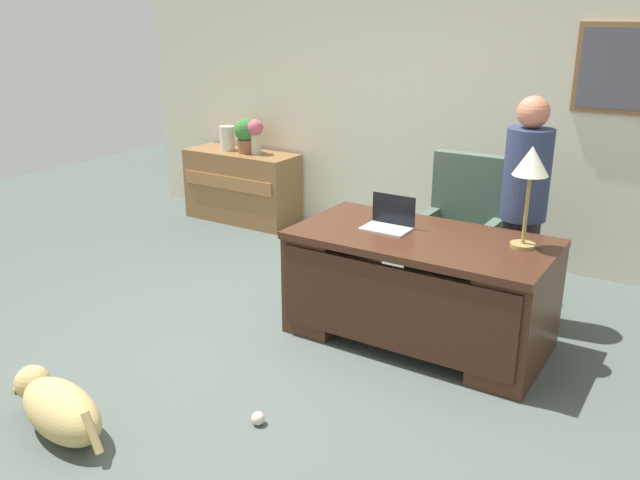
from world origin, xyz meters
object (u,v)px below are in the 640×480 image
Objects in this scene: dog_toy_ball at (258,418)px; person_standing at (523,211)px; dog_lying at (58,408)px; desk_lamp at (531,168)px; laptop at (389,220)px; vase_with_flowers at (255,133)px; armchair at (460,238)px; desk at (418,286)px; credenza at (242,186)px; potted_plant at (246,134)px; vase_empty at (227,138)px; dog_toy_bone at (19,384)px.

person_standing is at bearing 69.11° from dog_toy_ball.
dog_lying is 1.27× the size of desk_lamp.
vase_with_flowers is (-2.32, 1.52, 0.16)m from laptop.
armchair is 14.78× the size of dog_toy_ball.
vase_with_flowers is at bearing 148.59° from desk.
person_standing is (3.25, -0.89, 0.47)m from credenza.
armchair reaches higher than potted_plant.
vase_with_flowers is (0.20, 0.00, 0.60)m from credenza.
dog_toy_bone is at bearing -71.04° from vase_empty.
vase_with_flowers is at bearing 146.82° from laptop.
vase_with_flowers is at bearing 163.78° from person_standing.
dog_toy_bone is at bearing -139.91° from desk_lamp.
dog_toy_bone is at bearing -131.53° from person_standing.
credenza is at bearing -178.94° from potted_plant.
laptop is at bearing -33.18° from vase_with_flowers.
dog_lying is 1.08m from dog_toy_ball.
armchair is 4.43× the size of vase_empty.
person_standing is 6.40× the size of vase_empty.
dog_toy_ball is at bearing -52.59° from vase_with_flowers.
vase_empty is 0.27m from potted_plant.
dog_toy_ball is (-0.32, -1.38, -0.37)m from desk.
potted_plant is at bearing 165.01° from armchair.
desk is 1.08m from desk_lamp.
desk is at bearing 46.22° from dog_toy_bone.
desk_lamp reaches higher than dog_lying.
potted_plant is at bearing 105.02° from dog_toy_bone.
vase_empty is at bearing 166.28° from armchair.
credenza is 0.54m from vase_empty.
person_standing reaches higher than dog_toy_ball.
potted_plant is at bearing 148.20° from laptop.
dog_toy_bone is (-1.47, -0.48, -0.01)m from dog_toy_ball.
dog_lying is 2.27× the size of vase_with_flowers.
desk is 1.47m from dog_toy_ball.
laptop is at bearing -105.58° from armchair.
armchair is at bearing 68.24° from dog_lying.
vase_with_flowers is at bearing 0.00° from potted_plant.
vase_with_flowers reaches higher than vase_empty.
dog_toy_ball is at bearing -110.89° from person_standing.
laptop is at bearing 51.51° from dog_toy_bone.
desk is at bearing 77.10° from dog_toy_ball.
credenza is 2.84m from armchair.
person_standing is 21.38× the size of dog_toy_ball.
dog_lying reaches higher than dog_toy_ball.
potted_plant reaches higher than credenza.
armchair is at bearing -15.70° from vase_with_flowers.
dog_toy_ball is at bearing -51.08° from potted_plant.
desk is 2.10× the size of dog_lying.
desk_lamp reaches higher than desk.
dog_lying is at bearing -120.39° from desk.
potted_plant is at bearing 180.00° from vase_with_flowers.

